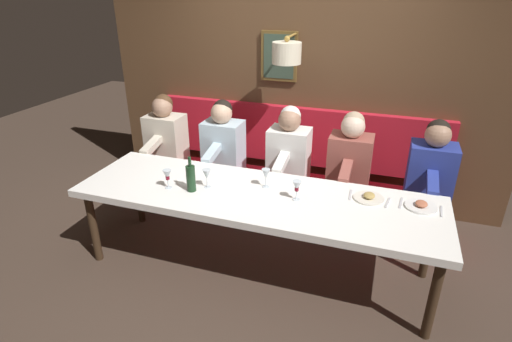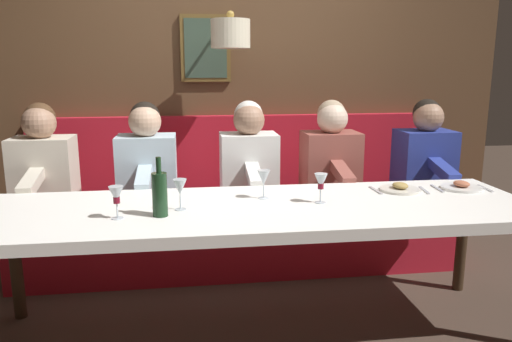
{
  "view_description": "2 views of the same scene",
  "coord_description": "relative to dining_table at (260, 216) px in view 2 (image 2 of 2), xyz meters",
  "views": [
    {
      "loc": [
        -2.77,
        -0.95,
        2.3
      ],
      "look_at": [
        0.05,
        0.02,
        0.92
      ],
      "focal_mm": 28.45,
      "sensor_mm": 36.0,
      "label": 1
    },
    {
      "loc": [
        -2.52,
        0.36,
        1.47
      ],
      "look_at": [
        0.05,
        0.02,
        0.92
      ],
      "focal_mm": 34.52,
      "sensor_mm": 36.0,
      "label": 2
    }
  ],
  "objects": [
    {
      "name": "diner_near",
      "position": [
        0.88,
        -0.65,
        0.13
      ],
      "size": [
        0.6,
        0.4,
        0.79
      ],
      "color": "#934C42",
      "rests_on": "banquette_bench"
    },
    {
      "name": "back_wall_panel",
      "position": [
        1.46,
        0.0,
        0.68
      ],
      "size": [
        0.59,
        4.4,
        2.9
      ],
      "color": "brown",
      "rests_on": "ground_plane"
    },
    {
      "name": "diner_farthest",
      "position": [
        0.88,
        1.35,
        0.13
      ],
      "size": [
        0.6,
        0.4,
        0.79
      ],
      "color": "beige",
      "rests_on": "banquette_bench"
    },
    {
      "name": "diner_far",
      "position": [
        0.88,
        0.66,
        0.13
      ],
      "size": [
        0.6,
        0.4,
        0.79
      ],
      "color": "silver",
      "rests_on": "banquette_bench"
    },
    {
      "name": "wine_glass_2",
      "position": [
        -0.14,
        0.73,
        0.17
      ],
      "size": [
        0.07,
        0.07,
        0.16
      ],
      "color": "silver",
      "rests_on": "dining_table"
    },
    {
      "name": "wine_bottle",
      "position": [
        -0.12,
        0.52,
        0.17
      ],
      "size": [
        0.08,
        0.08,
        0.3
      ],
      "color": "#19381E",
      "rests_on": "dining_table"
    },
    {
      "name": "place_setting_1",
      "position": [
        0.2,
        -0.88,
        0.07
      ],
      "size": [
        0.24,
        0.32,
        0.05
      ],
      "color": "silver",
      "rests_on": "dining_table"
    },
    {
      "name": "wine_glass_3",
      "position": [
        -0.02,
        0.42,
        0.18
      ],
      "size": [
        0.07,
        0.07,
        0.16
      ],
      "color": "silver",
      "rests_on": "dining_table"
    },
    {
      "name": "wine_glass_1",
      "position": [
        0.14,
        -0.04,
        0.18
      ],
      "size": [
        0.07,
        0.07,
        0.16
      ],
      "color": "silver",
      "rests_on": "dining_table"
    },
    {
      "name": "diner_nearest",
      "position": [
        0.88,
        -1.37,
        0.13
      ],
      "size": [
        0.6,
        0.4,
        0.79
      ],
      "color": "#283893",
      "rests_on": "banquette_bench"
    },
    {
      "name": "banquette_bench",
      "position": [
        0.89,
        0.0,
        -0.46
      ],
      "size": [
        0.52,
        3.2,
        0.45
      ],
      "primitive_type": "cube",
      "color": "red",
      "rests_on": "ground_plane"
    },
    {
      "name": "wine_glass_0",
      "position": [
        0.01,
        -0.34,
        0.17
      ],
      "size": [
        0.07,
        0.07,
        0.16
      ],
      "color": "silver",
      "rests_on": "dining_table"
    },
    {
      "name": "ground_plane",
      "position": [
        0.0,
        0.0,
        -0.68
      ],
      "size": [
        12.0,
        12.0,
        0.0
      ],
      "primitive_type": "plane",
      "color": "#423328"
    },
    {
      "name": "dining_table",
      "position": [
        0.0,
        0.0,
        0.0
      ],
      "size": [
        0.9,
        3.0,
        0.74
      ],
      "color": "white",
      "rests_on": "ground_plane"
    },
    {
      "name": "diner_middle",
      "position": [
        0.88,
        -0.05,
        0.13
      ],
      "size": [
        0.6,
        0.4,
        0.79
      ],
      "color": "white",
      "rests_on": "banquette_bench"
    },
    {
      "name": "place_setting_0",
      "position": [
        0.2,
        -1.27,
        0.07
      ],
      "size": [
        0.24,
        0.32,
        0.05
      ],
      "color": "white",
      "rests_on": "dining_table"
    }
  ]
}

